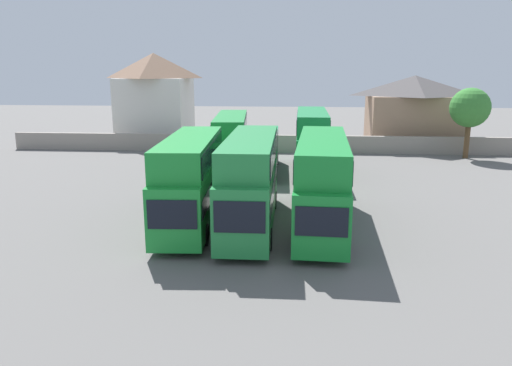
# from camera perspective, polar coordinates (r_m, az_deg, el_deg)

# --- Properties ---
(ground) EXTENTS (140.00, 140.00, 0.00)m
(ground) POSITION_cam_1_polar(r_m,az_deg,el_deg) (44.54, 1.56, 2.14)
(ground) COLOR #605E5B
(depot_boundary_wall) EXTENTS (56.00, 0.50, 1.80)m
(depot_boundary_wall) POSITION_cam_1_polar(r_m,az_deg,el_deg) (51.26, 1.99, 4.62)
(depot_boundary_wall) COLOR gray
(depot_boundary_wall) RESTS_ON ground
(bus_1) EXTENTS (3.20, 11.10, 4.88)m
(bus_1) POSITION_cam_1_polar(r_m,az_deg,el_deg) (27.28, -7.64, 0.83)
(bus_1) COLOR #1B8C33
(bus_1) RESTS_ON ground
(bus_2) EXTENTS (2.74, 11.59, 4.97)m
(bus_2) POSITION_cam_1_polar(r_m,az_deg,el_deg) (26.60, -0.64, 0.72)
(bus_2) COLOR #21813C
(bus_2) RESTS_ON ground
(bus_3) EXTENTS (3.18, 12.04, 4.90)m
(bus_3) POSITION_cam_1_polar(r_m,az_deg,el_deg) (26.80, 7.71, 0.62)
(bus_3) COLOR #178530
(bus_3) RESTS_ON ground
(bus_4) EXTENTS (3.41, 11.93, 4.74)m
(bus_4) POSITION_cam_1_polar(r_m,az_deg,el_deg) (41.41, -2.92, 5.04)
(bus_4) COLOR #1A8232
(bus_4) RESTS_ON ground
(bus_5) EXTENTS (2.86, 10.34, 3.33)m
(bus_5) POSITION_cam_1_polar(r_m,az_deg,el_deg) (41.26, 0.70, 3.95)
(bus_5) COLOR #0F7D3E
(bus_5) RESTS_ON ground
(bus_6) EXTENTS (2.63, 11.14, 5.14)m
(bus_6) POSITION_cam_1_polar(r_m,az_deg,el_deg) (40.87, 6.52, 5.16)
(bus_6) COLOR #177D3B
(bus_6) RESTS_ON ground
(house_terrace_left) EXTENTS (8.24, 8.06, 10.35)m
(house_terrace_left) POSITION_cam_1_polar(r_m,az_deg,el_deg) (60.06, -11.71, 9.82)
(house_terrace_left) COLOR silver
(house_terrace_left) RESTS_ON ground
(house_terrace_centre) EXTENTS (10.19, 7.01, 7.83)m
(house_terrace_centre) POSITION_cam_1_polar(r_m,az_deg,el_deg) (57.69, 17.87, 8.05)
(house_terrace_centre) COLOR #9E7A60
(house_terrace_centre) RESTS_ON ground
(tree_left_of_lot) EXTENTS (3.77, 3.77, 6.80)m
(tree_left_of_lot) POSITION_cam_1_polar(r_m,az_deg,el_deg) (51.54, 23.72, 8.01)
(tree_left_of_lot) COLOR brown
(tree_left_of_lot) RESTS_ON ground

